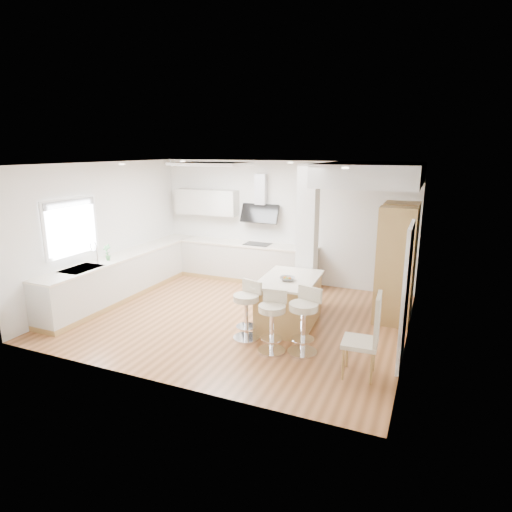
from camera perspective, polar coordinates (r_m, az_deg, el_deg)
The scene contains 18 objects.
ground at distance 8.09m, azimuth -2.61°, elevation -8.08°, with size 6.00×6.00×0.00m, color #A96B3E.
ceiling at distance 8.09m, azimuth -2.61°, elevation -8.08°, with size 6.00×5.00×0.02m, color silver.
wall_back at distance 9.94m, azimuth 3.56°, elevation 4.50°, with size 6.00×0.04×2.80m, color silver.
wall_left at distance 9.35m, azimuth -19.55°, elevation 3.11°, with size 0.04×5.00×2.80m, color silver.
wall_right at distance 6.95m, azimuth 20.18°, elevation -0.53°, with size 0.04×5.00×2.80m, color silver.
skylight at distance 8.39m, azimuth -6.00°, elevation 12.10°, with size 4.10×2.10×0.06m.
window_left at distance 8.64m, azimuth -23.49°, elevation 3.89°, with size 0.06×1.28×1.07m.
doorway_right at distance 6.48m, azimuth 19.33°, elevation -5.16°, with size 0.05×1.00×2.10m.
counter_left at distance 9.54m, azimuth -16.83°, elevation -2.31°, with size 0.63×4.50×1.35m.
counter_back at distance 10.17m, azimuth -1.89°, elevation 0.68°, with size 3.62×0.63×2.50m.
pillar at distance 8.17m, azimuth 6.85°, elevation 2.34°, with size 0.35×0.35×2.80m.
soffit at distance 8.24m, azimuth 15.14°, elevation 10.48°, with size 1.78×2.20×0.40m.
oven_column at distance 8.24m, azimuth 18.25°, elevation -0.69°, with size 0.63×1.21×2.10m.
peninsula at distance 7.60m, azimuth 4.43°, elevation -6.04°, with size 1.01×1.47×0.93m.
bar_stool_a at distance 7.00m, azimuth -1.22°, elevation -6.85°, with size 0.53×0.53×0.97m.
bar_stool_b at distance 6.59m, azimuth 2.20°, elevation -8.30°, with size 0.47×0.47×0.96m.
bar_stool_c at distance 6.56m, azimuth 6.43°, elevation -8.13°, with size 0.57×0.57×1.02m.
dining_chair at distance 6.03m, azimuth 14.78°, elevation -9.94°, with size 0.49×0.49×1.20m.
Camera 1 is at (3.27, -6.74, 3.04)m, focal length 30.00 mm.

